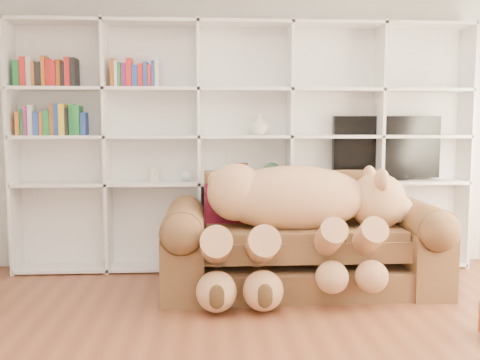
{
  "coord_description": "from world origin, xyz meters",
  "views": [
    {
      "loc": [
        -0.37,
        -2.87,
        1.41
      ],
      "look_at": [
        -0.09,
        1.63,
        0.95
      ],
      "focal_mm": 40.0,
      "sensor_mm": 36.0,
      "label": 1
    }
  ],
  "objects": [
    {
      "name": "shelf_vase",
      "position": [
        0.14,
        2.3,
        1.42
      ],
      "size": [
        0.22,
        0.22,
        0.2
      ],
      "primitive_type": "imported",
      "rotation": [
        0.0,
        0.0,
        0.16
      ],
      "color": "silver",
      "rests_on": "bookshelf"
    },
    {
      "name": "teddy_bear",
      "position": [
        0.37,
        1.45,
        0.7
      ],
      "size": [
        1.85,
        0.99,
        1.08
      ],
      "rotation": [
        0.0,
        0.0,
        -0.16
      ],
      "color": "tan",
      "rests_on": "sofa"
    },
    {
      "name": "picture_frame",
      "position": [
        -0.04,
        2.3,
        0.96
      ],
      "size": [
        0.14,
        0.05,
        0.17
      ],
      "primitive_type": "cube",
      "rotation": [
        0.0,
        0.0,
        0.14
      ],
      "color": "brown",
      "rests_on": "bookshelf"
    },
    {
      "name": "green_vase",
      "position": [
        0.27,
        2.3,
        0.96
      ],
      "size": [
        0.18,
        0.18,
        0.18
      ],
      "primitive_type": "sphere",
      "color": "#2D5839",
      "rests_on": "bookshelf"
    },
    {
      "name": "bookshelf",
      "position": [
        -0.24,
        2.36,
        1.31
      ],
      "size": [
        4.43,
        0.35,
        2.4
      ],
      "color": "white",
      "rests_on": "floor"
    },
    {
      "name": "tv",
      "position": [
        1.42,
        2.35,
        1.18
      ],
      "size": [
        1.07,
        0.18,
        0.63
      ],
      "color": "black",
      "rests_on": "bookshelf"
    },
    {
      "name": "throw_pillow",
      "position": [
        -0.2,
        1.81,
        0.69
      ],
      "size": [
        0.4,
        0.25,
        0.41
      ],
      "primitive_type": "cube",
      "rotation": [
        -0.24,
        0.0,
        -0.08
      ],
      "color": "maroon",
      "rests_on": "sofa"
    },
    {
      "name": "snow_globe",
      "position": [
        -0.57,
        2.3,
        0.92
      ],
      "size": [
        0.11,
        0.11,
        0.11
      ],
      "primitive_type": "sphere",
      "color": "silver",
      "rests_on": "bookshelf"
    },
    {
      "name": "figurine_short",
      "position": [
        -0.86,
        2.3,
        0.92
      ],
      "size": [
        0.07,
        0.07,
        0.11
      ],
      "primitive_type": "cylinder",
      "rotation": [
        0.0,
        0.0,
        -0.08
      ],
      "color": "beige",
      "rests_on": "bookshelf"
    },
    {
      "name": "sofa",
      "position": [
        0.44,
        1.65,
        0.37
      ],
      "size": [
        2.35,
        1.01,
        0.99
      ],
      "color": "brown",
      "rests_on": "floor"
    },
    {
      "name": "figurine_tall",
      "position": [
        -0.9,
        2.3,
        0.93
      ],
      "size": [
        0.08,
        0.08,
        0.14
      ],
      "primitive_type": "cylinder",
      "rotation": [
        0.0,
        0.0,
        -0.11
      ],
      "color": "beige",
      "rests_on": "bookshelf"
    },
    {
      "name": "wall_back",
      "position": [
        0.0,
        2.5,
        1.35
      ],
      "size": [
        5.0,
        0.02,
        2.7
      ],
      "primitive_type": "cube",
      "color": "white",
      "rests_on": "floor"
    }
  ]
}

